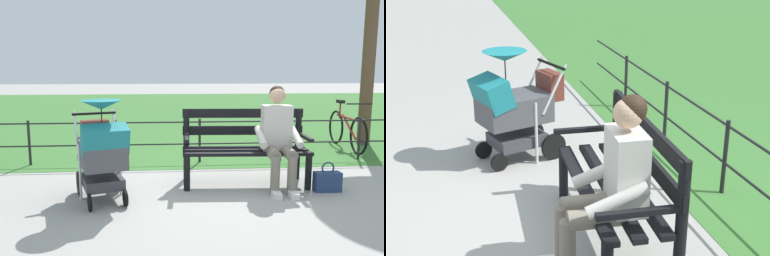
{
  "view_description": "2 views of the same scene",
  "coord_description": "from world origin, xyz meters",
  "views": [
    {
      "loc": [
        0.58,
        4.7,
        1.51
      ],
      "look_at": [
        0.22,
        0.08,
        0.77
      ],
      "focal_mm": 35.95,
      "sensor_mm": 36.0,
      "label": 1
    },
    {
      "loc": [
        -3.98,
        1.16,
        2.27
      ],
      "look_at": [
        0.32,
        0.02,
        0.63
      ],
      "focal_mm": 51.1,
      "sensor_mm": 36.0,
      "label": 2
    }
  ],
  "objects": [
    {
      "name": "handbag",
      "position": [
        -1.42,
        0.32,
        0.13
      ],
      "size": [
        0.32,
        0.14,
        0.37
      ],
      "color": "navy",
      "rests_on": "ground"
    },
    {
      "name": "grass_lawn",
      "position": [
        0.0,
        -8.8,
        0.0
      ],
      "size": [
        40.0,
        16.0,
        0.01
      ],
      "primitive_type": "cube",
      "color": "#3D7533",
      "rests_on": "ground"
    },
    {
      "name": "park_fence",
      "position": [
        -0.28,
        -1.24,
        0.42
      ],
      "size": [
        7.9,
        0.04,
        0.7
      ],
      "color": "black",
      "rests_on": "ground"
    },
    {
      "name": "stroller",
      "position": [
        1.26,
        0.45,
        0.59
      ],
      "size": [
        0.74,
        0.99,
        1.15
      ],
      "color": "black",
      "rests_on": "ground"
    },
    {
      "name": "bicycle",
      "position": [
        -2.81,
        -2.06,
        0.36
      ],
      "size": [
        0.44,
        1.66,
        0.89
      ],
      "color": "black",
      "rests_on": "ground"
    },
    {
      "name": "park_bench",
      "position": [
        -0.47,
        -0.11,
        0.53
      ],
      "size": [
        1.62,
        0.68,
        0.96
      ],
      "color": "black",
      "rests_on": "ground"
    },
    {
      "name": "person_on_bench",
      "position": [
        -0.85,
        0.11,
        0.68
      ],
      "size": [
        0.55,
        0.74,
        1.28
      ],
      "color": "slate",
      "rests_on": "ground"
    },
    {
      "name": "ground_plane",
      "position": [
        0.0,
        0.0,
        0.0
      ],
      "size": [
        60.0,
        60.0,
        0.0
      ],
      "primitive_type": "plane",
      "color": "#9E9B93"
    }
  ]
}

